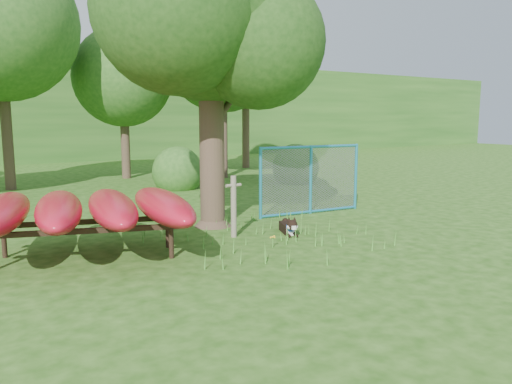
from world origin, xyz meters
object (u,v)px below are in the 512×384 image
oak_tree (208,15)px  fence_section (311,180)px  kayak_rack (86,209)px  husky_dog (289,227)px

oak_tree → fence_section: oak_tree is taller
kayak_rack → husky_dog: (4.15, -0.50, -0.74)m
oak_tree → fence_section: (2.92, -0.08, -3.84)m
husky_dog → fence_section: fence_section is taller
fence_section → oak_tree: bearing=-176.5°
oak_tree → kayak_rack: size_ratio=1.64×
kayak_rack → husky_dog: kayak_rack is taller
kayak_rack → fence_section: (6.03, 1.06, 0.01)m
oak_tree → husky_dog: 4.98m
oak_tree → husky_dog: bearing=-57.6°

